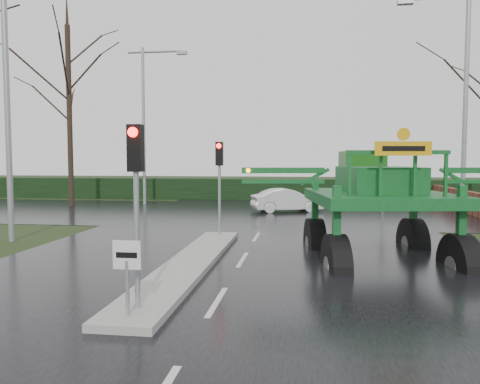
# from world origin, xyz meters

# --- Properties ---
(ground) EXTENTS (140.00, 140.00, 0.00)m
(ground) POSITION_xyz_m (0.00, 0.00, 0.00)
(ground) COLOR black
(ground) RESTS_ON ground
(road_main) EXTENTS (14.00, 80.00, 0.02)m
(road_main) POSITION_xyz_m (0.00, 10.00, 0.00)
(road_main) COLOR black
(road_main) RESTS_ON ground
(road_cross) EXTENTS (80.00, 12.00, 0.02)m
(road_cross) POSITION_xyz_m (0.00, 16.00, 0.01)
(road_cross) COLOR black
(road_cross) RESTS_ON ground
(median_island) EXTENTS (1.20, 10.00, 0.16)m
(median_island) POSITION_xyz_m (-1.30, 3.00, 0.09)
(median_island) COLOR gray
(median_island) RESTS_ON ground
(hedge_row) EXTENTS (44.00, 0.90, 1.50)m
(hedge_row) POSITION_xyz_m (0.00, 24.00, 0.75)
(hedge_row) COLOR black
(hedge_row) RESTS_ON ground
(brick_wall) EXTENTS (0.40, 20.00, 1.20)m
(brick_wall) POSITION_xyz_m (10.50, 16.00, 0.60)
(brick_wall) COLOR #592D1E
(brick_wall) RESTS_ON ground
(keep_left_sign) EXTENTS (0.50, 0.07, 1.35)m
(keep_left_sign) POSITION_xyz_m (-1.30, -1.50, 1.06)
(keep_left_sign) COLOR gray
(keep_left_sign) RESTS_ON ground
(traffic_signal_near) EXTENTS (0.26, 0.33, 3.52)m
(traffic_signal_near) POSITION_xyz_m (-1.30, -1.01, 2.59)
(traffic_signal_near) COLOR gray
(traffic_signal_near) RESTS_ON ground
(traffic_signal_mid) EXTENTS (0.26, 0.33, 3.52)m
(traffic_signal_mid) POSITION_xyz_m (-1.30, 7.49, 2.59)
(traffic_signal_mid) COLOR gray
(traffic_signal_mid) RESTS_ON ground
(traffic_signal_far) EXTENTS (0.26, 0.33, 3.52)m
(traffic_signal_far) POSITION_xyz_m (6.50, 20.01, 2.59)
(traffic_signal_far) COLOR gray
(traffic_signal_far) RESTS_ON ground
(street_light_left_near) EXTENTS (3.85, 0.30, 10.00)m
(street_light_left_near) POSITION_xyz_m (-8.19, 6.00, 5.99)
(street_light_left_near) COLOR gray
(street_light_left_near) RESTS_ON ground
(street_light_right) EXTENTS (3.85, 0.30, 10.00)m
(street_light_right) POSITION_xyz_m (8.19, 12.00, 5.99)
(street_light_right) COLOR gray
(street_light_right) RESTS_ON ground
(street_light_left_far) EXTENTS (3.85, 0.30, 10.00)m
(street_light_left_far) POSITION_xyz_m (-8.19, 20.00, 5.99)
(street_light_left_far) COLOR gray
(street_light_left_far) RESTS_ON ground
(tree_left_far) EXTENTS (7.70, 7.70, 13.26)m
(tree_left_far) POSITION_xyz_m (-12.50, 18.00, 7.15)
(tree_left_far) COLOR black
(tree_left_far) RESTS_ON ground
(crop_sprayer) EXTENTS (8.23, 5.66, 4.63)m
(crop_sprayer) POSITION_xyz_m (2.56, 3.57, 2.19)
(crop_sprayer) COLOR black
(crop_sprayer) RESTS_ON ground
(white_sedan) EXTENTS (4.10, 2.62, 1.28)m
(white_sedan) POSITION_xyz_m (0.84, 16.59, 0.00)
(white_sedan) COLOR silver
(white_sedan) RESTS_ON ground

